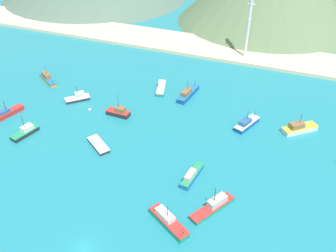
{
  "coord_description": "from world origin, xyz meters",
  "views": [
    {
      "loc": [
        29.21,
        -31.64,
        56.03
      ],
      "look_at": [
        0.74,
        39.27,
        1.83
      ],
      "focal_mm": 38.38,
      "sensor_mm": 36.0,
      "label": 1
    }
  ],
  "objects_px": {
    "fishing_boat_3": "(25,132)",
    "fishing_boat_1": "(8,113)",
    "fishing_boat_8": "(299,128)",
    "fishing_boat_11": "(78,98)",
    "radio_tower": "(248,26)",
    "fishing_boat_15": "(98,144)",
    "fishing_boat_12": "(188,94)",
    "fishing_boat_7": "(168,221)",
    "fishing_boat_2": "(161,87)",
    "fishing_boat_4": "(247,124)",
    "fishing_boat_9": "(214,206)",
    "fishing_boat_14": "(192,176)",
    "fishing_boat_10": "(119,112)",
    "fishing_boat_13": "(48,78)",
    "buoy_0": "(90,110)"
  },
  "relations": [
    {
      "from": "fishing_boat_3",
      "to": "fishing_boat_1",
      "type": "bearing_deg",
      "value": 152.69
    },
    {
      "from": "fishing_boat_8",
      "to": "fishing_boat_11",
      "type": "xyz_separation_m",
      "value": [
        -62.92,
        -8.16,
        -0.14
      ]
    },
    {
      "from": "fishing_boat_1",
      "to": "radio_tower",
      "type": "height_order",
      "value": "radio_tower"
    },
    {
      "from": "fishing_boat_8",
      "to": "fishing_boat_15",
      "type": "distance_m",
      "value": 52.3
    },
    {
      "from": "fishing_boat_3",
      "to": "fishing_boat_12",
      "type": "xyz_separation_m",
      "value": [
        32.85,
        34.11,
        0.15
      ]
    },
    {
      "from": "fishing_boat_7",
      "to": "fishing_boat_2",
      "type": "bearing_deg",
      "value": 114.22
    },
    {
      "from": "fishing_boat_4",
      "to": "fishing_boat_8",
      "type": "relative_size",
      "value": 1.0
    },
    {
      "from": "fishing_boat_9",
      "to": "fishing_boat_12",
      "type": "relative_size",
      "value": 0.93
    },
    {
      "from": "fishing_boat_2",
      "to": "fishing_boat_12",
      "type": "distance_m",
      "value": 9.18
    },
    {
      "from": "fishing_boat_8",
      "to": "fishing_boat_15",
      "type": "bearing_deg",
      "value": -151.17
    },
    {
      "from": "fishing_boat_2",
      "to": "fishing_boat_11",
      "type": "distance_m",
      "value": 25.56
    },
    {
      "from": "fishing_boat_1",
      "to": "fishing_boat_14",
      "type": "xyz_separation_m",
      "value": [
        56.16,
        -5.04,
        0.07
      ]
    },
    {
      "from": "fishing_boat_2",
      "to": "fishing_boat_12",
      "type": "xyz_separation_m",
      "value": [
        9.14,
        -0.76,
        0.17
      ]
    },
    {
      "from": "fishing_boat_2",
      "to": "fishing_boat_10",
      "type": "bearing_deg",
      "value": -107.03
    },
    {
      "from": "fishing_boat_12",
      "to": "fishing_boat_8",
      "type": "bearing_deg",
      "value": -10.44
    },
    {
      "from": "fishing_boat_9",
      "to": "fishing_boat_13",
      "type": "relative_size",
      "value": 1.09
    },
    {
      "from": "fishing_boat_3",
      "to": "fishing_boat_9",
      "type": "distance_m",
      "value": 52.92
    },
    {
      "from": "fishing_boat_1",
      "to": "fishing_boat_12",
      "type": "relative_size",
      "value": 0.82
    },
    {
      "from": "fishing_boat_2",
      "to": "fishing_boat_4",
      "type": "xyz_separation_m",
      "value": [
        29.0,
        -9.95,
        0.15
      ]
    },
    {
      "from": "fishing_boat_11",
      "to": "fishing_boat_12",
      "type": "xyz_separation_m",
      "value": [
        29.83,
        14.25,
        0.13
      ]
    },
    {
      "from": "fishing_boat_9",
      "to": "fishing_boat_11",
      "type": "bearing_deg",
      "value": 152.15
    },
    {
      "from": "buoy_0",
      "to": "fishing_boat_10",
      "type": "bearing_deg",
      "value": 4.32
    },
    {
      "from": "fishing_boat_1",
      "to": "radio_tower",
      "type": "relative_size",
      "value": 0.38
    },
    {
      "from": "fishing_boat_12",
      "to": "fishing_boat_14",
      "type": "bearing_deg",
      "value": -69.35
    },
    {
      "from": "fishing_boat_13",
      "to": "fishing_boat_7",
      "type": "bearing_deg",
      "value": -34.27
    },
    {
      "from": "fishing_boat_3",
      "to": "fishing_boat_15",
      "type": "bearing_deg",
      "value": 7.88
    },
    {
      "from": "fishing_boat_1",
      "to": "fishing_boat_12",
      "type": "bearing_deg",
      "value": 33.37
    },
    {
      "from": "fishing_boat_3",
      "to": "fishing_boat_13",
      "type": "height_order",
      "value": "fishing_boat_3"
    },
    {
      "from": "fishing_boat_2",
      "to": "fishing_boat_7",
      "type": "height_order",
      "value": "fishing_boat_7"
    },
    {
      "from": "fishing_boat_3",
      "to": "fishing_boat_11",
      "type": "height_order",
      "value": "fishing_boat_3"
    },
    {
      "from": "fishing_boat_9",
      "to": "radio_tower",
      "type": "bearing_deg",
      "value": 97.32
    },
    {
      "from": "fishing_boat_1",
      "to": "fishing_boat_11",
      "type": "height_order",
      "value": "fishing_boat_1"
    },
    {
      "from": "fishing_boat_7",
      "to": "fishing_boat_12",
      "type": "relative_size",
      "value": 0.86
    },
    {
      "from": "fishing_boat_7",
      "to": "fishing_boat_8",
      "type": "distance_m",
      "value": 46.18
    },
    {
      "from": "fishing_boat_11",
      "to": "fishing_boat_14",
      "type": "relative_size",
      "value": 0.79
    },
    {
      "from": "fishing_boat_8",
      "to": "fishing_boat_7",
      "type": "bearing_deg",
      "value": -116.41
    },
    {
      "from": "fishing_boat_15",
      "to": "fishing_boat_10",
      "type": "bearing_deg",
      "value": 97.46
    },
    {
      "from": "fishing_boat_14",
      "to": "fishing_boat_10",
      "type": "bearing_deg",
      "value": 148.65
    },
    {
      "from": "fishing_boat_12",
      "to": "fishing_boat_13",
      "type": "xyz_separation_m",
      "value": [
        -45.89,
        -7.63,
        -0.12
      ]
    },
    {
      "from": "fishing_boat_1",
      "to": "fishing_boat_4",
      "type": "height_order",
      "value": "fishing_boat_4"
    },
    {
      "from": "fishing_boat_7",
      "to": "fishing_boat_9",
      "type": "height_order",
      "value": "fishing_boat_9"
    },
    {
      "from": "fishing_boat_4",
      "to": "fishing_boat_14",
      "type": "bearing_deg",
      "value": -106.31
    },
    {
      "from": "fishing_boat_7",
      "to": "fishing_boat_9",
      "type": "relative_size",
      "value": 0.93
    },
    {
      "from": "fishing_boat_7",
      "to": "fishing_boat_9",
      "type": "xyz_separation_m",
      "value": [
        7.14,
        7.04,
        -0.07
      ]
    },
    {
      "from": "fishing_boat_3",
      "to": "fishing_boat_14",
      "type": "xyz_separation_m",
      "value": [
        45.54,
        0.44,
        0.05
      ]
    },
    {
      "from": "fishing_boat_9",
      "to": "fishing_boat_14",
      "type": "height_order",
      "value": "fishing_boat_9"
    },
    {
      "from": "fishing_boat_14",
      "to": "fishing_boat_8",
      "type": "bearing_deg",
      "value": 53.5
    },
    {
      "from": "fishing_boat_12",
      "to": "buoy_0",
      "type": "xyz_separation_m",
      "value": [
        -23.72,
        -17.73,
        -0.87
      ]
    },
    {
      "from": "fishing_boat_1",
      "to": "fishing_boat_3",
      "type": "relative_size",
      "value": 1.17
    },
    {
      "from": "fishing_boat_7",
      "to": "fishing_boat_9",
      "type": "distance_m",
      "value": 10.03
    }
  ]
}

